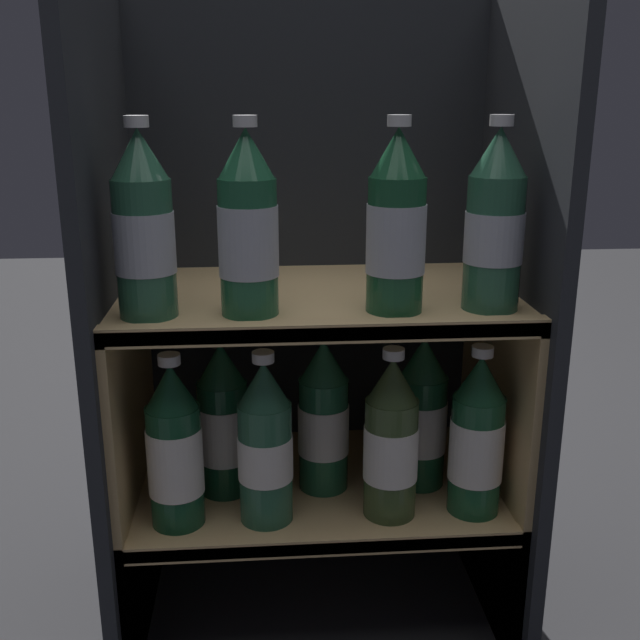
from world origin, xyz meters
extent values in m
cube|color=#23262B|center=(0.00, 0.36, 0.49)|extent=(0.61, 0.02, 0.97)
cube|color=#23262B|center=(-0.29, 0.17, 0.49)|extent=(0.02, 0.39, 0.97)
cube|color=#23262B|center=(0.29, 0.17, 0.49)|extent=(0.02, 0.39, 0.97)
cube|color=tan|center=(0.00, 0.17, 0.22)|extent=(0.57, 0.35, 0.02)
cube|color=tan|center=(0.00, 0.01, 0.22)|extent=(0.57, 0.02, 0.03)
cube|color=tan|center=(-0.28, 0.17, 0.11)|extent=(0.01, 0.35, 0.22)
cube|color=tan|center=(0.28, 0.17, 0.11)|extent=(0.01, 0.35, 0.22)
cube|color=tan|center=(0.00, 0.17, 0.53)|extent=(0.57, 0.35, 0.02)
cube|color=tan|center=(0.00, 0.01, 0.53)|extent=(0.57, 0.02, 0.03)
cube|color=tan|center=(-0.28, 0.17, 0.26)|extent=(0.01, 0.35, 0.52)
cube|color=tan|center=(0.28, 0.17, 0.26)|extent=(0.01, 0.35, 0.52)
cylinder|color=#285B42|center=(-0.23, 0.07, 0.63)|extent=(0.07, 0.07, 0.17)
cylinder|color=#ADB2C1|center=(-0.23, 0.07, 0.63)|extent=(0.08, 0.08, 0.08)
cone|color=#285B42|center=(-0.23, 0.07, 0.74)|extent=(0.07, 0.07, 0.06)
cylinder|color=silver|center=(-0.23, 0.07, 0.78)|extent=(0.03, 0.03, 0.01)
cylinder|color=#1E5638|center=(-0.10, 0.07, 0.63)|extent=(0.07, 0.07, 0.17)
cylinder|color=#ADB2C1|center=(-0.10, 0.07, 0.63)|extent=(0.08, 0.08, 0.09)
cone|color=#1E5638|center=(-0.10, 0.07, 0.74)|extent=(0.07, 0.07, 0.06)
cylinder|color=silver|center=(-0.10, 0.07, 0.78)|extent=(0.03, 0.03, 0.01)
cylinder|color=#194C2D|center=(0.09, 0.07, 0.63)|extent=(0.07, 0.07, 0.17)
cylinder|color=#ADB2C1|center=(0.09, 0.07, 0.63)|extent=(0.08, 0.08, 0.09)
cone|color=#194C2D|center=(0.09, 0.07, 0.74)|extent=(0.07, 0.07, 0.06)
cylinder|color=silver|center=(0.09, 0.07, 0.78)|extent=(0.03, 0.03, 0.01)
cylinder|color=#285B42|center=(0.22, 0.07, 0.63)|extent=(0.07, 0.07, 0.17)
cylinder|color=#ADB2C1|center=(0.22, 0.07, 0.63)|extent=(0.08, 0.08, 0.07)
cone|color=#285B42|center=(0.22, 0.07, 0.74)|extent=(0.07, 0.07, 0.06)
cylinder|color=silver|center=(0.22, 0.07, 0.78)|extent=(0.03, 0.03, 0.01)
cylinder|color=#144228|center=(-0.20, 0.07, 0.32)|extent=(0.07, 0.07, 0.17)
cylinder|color=white|center=(-0.20, 0.07, 0.33)|extent=(0.08, 0.08, 0.10)
cone|color=#144228|center=(-0.20, 0.07, 0.44)|extent=(0.07, 0.07, 0.06)
cylinder|color=silver|center=(-0.20, 0.07, 0.48)|extent=(0.03, 0.03, 0.01)
cylinder|color=#285B42|center=(-0.08, 0.07, 0.32)|extent=(0.07, 0.07, 0.17)
cylinder|color=white|center=(-0.08, 0.07, 0.33)|extent=(0.08, 0.08, 0.06)
cone|color=#285B42|center=(-0.08, 0.07, 0.44)|extent=(0.07, 0.07, 0.06)
cylinder|color=silver|center=(-0.08, 0.07, 0.48)|extent=(0.03, 0.03, 0.01)
cylinder|color=#384C28|center=(0.10, 0.07, 0.32)|extent=(0.07, 0.07, 0.17)
cylinder|color=white|center=(0.10, 0.07, 0.33)|extent=(0.08, 0.08, 0.08)
cone|color=#384C28|center=(0.10, 0.07, 0.44)|extent=(0.07, 0.07, 0.06)
cylinder|color=silver|center=(0.10, 0.07, 0.48)|extent=(0.03, 0.03, 0.01)
cylinder|color=#194C2D|center=(0.22, 0.07, 0.32)|extent=(0.07, 0.07, 0.17)
cylinder|color=white|center=(0.22, 0.07, 0.33)|extent=(0.08, 0.08, 0.09)
cone|color=#194C2D|center=(0.22, 0.07, 0.44)|extent=(0.07, 0.07, 0.06)
cylinder|color=silver|center=(0.22, 0.07, 0.48)|extent=(0.03, 0.03, 0.01)
cylinder|color=#144228|center=(-0.14, 0.16, 0.32)|extent=(0.07, 0.07, 0.17)
cylinder|color=white|center=(-0.14, 0.16, 0.33)|extent=(0.08, 0.08, 0.09)
cone|color=#144228|center=(-0.14, 0.16, 0.44)|extent=(0.07, 0.07, 0.06)
cylinder|color=silver|center=(-0.14, 0.16, 0.48)|extent=(0.03, 0.03, 0.01)
cylinder|color=#1E5638|center=(0.01, 0.16, 0.32)|extent=(0.07, 0.07, 0.17)
cylinder|color=white|center=(0.01, 0.16, 0.33)|extent=(0.08, 0.08, 0.08)
cone|color=#1E5638|center=(0.01, 0.16, 0.44)|extent=(0.07, 0.07, 0.06)
cylinder|color=silver|center=(0.01, 0.16, 0.48)|extent=(0.03, 0.03, 0.01)
cylinder|color=#194C2D|center=(0.16, 0.16, 0.32)|extent=(0.07, 0.07, 0.17)
cylinder|color=white|center=(0.16, 0.16, 0.33)|extent=(0.08, 0.08, 0.08)
cone|color=#194C2D|center=(0.16, 0.16, 0.44)|extent=(0.07, 0.07, 0.06)
cylinder|color=silver|center=(0.16, 0.16, 0.48)|extent=(0.03, 0.03, 0.01)
camera|label=1|loc=(-0.08, -0.87, 0.81)|focal=42.00mm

